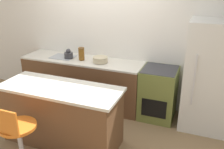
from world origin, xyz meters
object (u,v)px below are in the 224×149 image
mixing_bowl (100,60)px  refrigerator (209,77)px  stool_chair (18,137)px  kettle (69,55)px  oven_range (158,93)px

mixing_bowl → refrigerator: bearing=0.5°
stool_chair → kettle: (-0.34, 1.87, 0.51)m
refrigerator → kettle: (-2.49, -0.02, 0.09)m
stool_chair → oven_range: bearing=54.1°
refrigerator → mixing_bowl: refrigerator is taller
oven_range → kettle: 1.80m
oven_range → kettle: size_ratio=4.95×
oven_range → kettle: bearing=-178.8°
kettle → oven_range: bearing=1.2°
oven_range → stool_chair: bearing=-125.9°
kettle → mixing_bowl: 0.65m
kettle → stool_chair: bearing=-79.7°
oven_range → stool_chair: (-1.38, -1.91, 0.00)m
stool_chair → mixing_bowl: size_ratio=3.52×
stool_chair → kettle: bearing=100.3°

